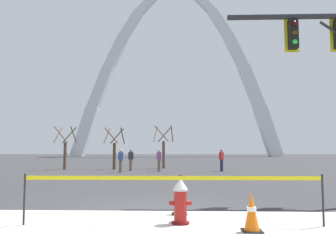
# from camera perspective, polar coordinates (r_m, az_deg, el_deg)

# --- Properties ---
(ground_plane) EXTENTS (240.00, 240.00, 0.00)m
(ground_plane) POSITION_cam_1_polar(r_m,az_deg,el_deg) (8.19, -2.58, -14.92)
(ground_plane) COLOR #333335
(fire_hydrant) EXTENTS (0.46, 0.48, 0.99)m
(fire_hydrant) POSITION_cam_1_polar(r_m,az_deg,el_deg) (6.64, 2.24, -13.30)
(fire_hydrant) COLOR #5E0F0D
(fire_hydrant) RESTS_ON ground
(caution_tape_barrier) EXTENTS (5.97, 0.10, 1.02)m
(caution_tape_barrier) POSITION_cam_1_polar(r_m,az_deg,el_deg) (6.43, 0.75, -11.39)
(caution_tape_barrier) COLOR #232326
(caution_tape_barrier) RESTS_ON ground
(traffic_cone_by_hydrant) EXTENTS (0.36, 0.36, 0.73)m
(traffic_cone_by_hydrant) POSITION_cam_1_polar(r_m,az_deg,el_deg) (6.25, 14.80, -14.73)
(traffic_cone_by_hydrant) COLOR black
(traffic_cone_by_hydrant) RESTS_ON ground
(traffic_cone_mid_sidewalk) EXTENTS (0.36, 0.36, 0.73)m
(traffic_cone_mid_sidewalk) POSITION_cam_1_polar(r_m,az_deg,el_deg) (7.61, 2.09, -12.99)
(traffic_cone_mid_sidewalk) COLOR black
(traffic_cone_mid_sidewalk) RESTS_ON ground
(monument_arch) EXTENTS (51.48, 2.93, 43.66)m
(monument_arch) POSITION_cam_1_polar(r_m,az_deg,el_deg) (79.69, 1.36, 8.36)
(monument_arch) COLOR silver
(monument_arch) RESTS_ON ground
(tree_far_left) EXTENTS (1.57, 1.58, 3.38)m
(tree_far_left) POSITION_cam_1_polar(r_m,az_deg,el_deg) (26.30, -18.02, -4.19)
(tree_far_left) COLOR brown
(tree_far_left) RESTS_ON ground
(tree_left_mid) EXTENTS (1.54, 1.55, 3.30)m
(tree_left_mid) POSITION_cam_1_polar(r_m,az_deg,el_deg) (25.47, -9.63, -4.42)
(tree_left_mid) COLOR brown
(tree_left_mid) RESTS_ON ground
(tree_center_left) EXTENTS (1.66, 1.67, 3.58)m
(tree_center_left) POSITION_cam_1_polar(r_m,az_deg,el_deg) (26.70, -0.81, -4.21)
(tree_center_left) COLOR brown
(tree_center_left) RESTS_ON ground
(pedestrian_walking_left) EXTENTS (0.36, 0.39, 1.59)m
(pedestrian_walking_left) POSITION_cam_1_polar(r_m,az_deg,el_deg) (21.93, -8.51, -6.14)
(pedestrian_walking_left) COLOR brown
(pedestrian_walking_left) RESTS_ON ground
(pedestrian_standing_center) EXTENTS (0.39, 0.32, 1.59)m
(pedestrian_standing_center) POSITION_cam_1_polar(r_m,az_deg,el_deg) (23.64, -6.71, -6.03)
(pedestrian_standing_center) COLOR brown
(pedestrian_standing_center) RESTS_ON ground
(pedestrian_walking_right) EXTENTS (0.37, 0.39, 1.59)m
(pedestrian_walking_right) POSITION_cam_1_polar(r_m,az_deg,el_deg) (23.21, 9.60, -6.03)
(pedestrian_walking_right) COLOR #232847
(pedestrian_walking_right) RESTS_ON ground
(pedestrian_near_trees) EXTENTS (0.36, 0.23, 1.59)m
(pedestrian_near_trees) POSITION_cam_1_polar(r_m,az_deg,el_deg) (22.57, -1.61, -6.13)
(pedestrian_near_trees) COLOR brown
(pedestrian_near_trees) RESTS_ON ground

